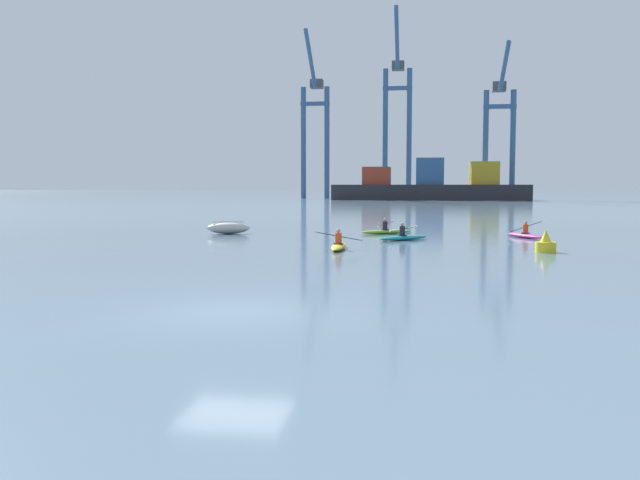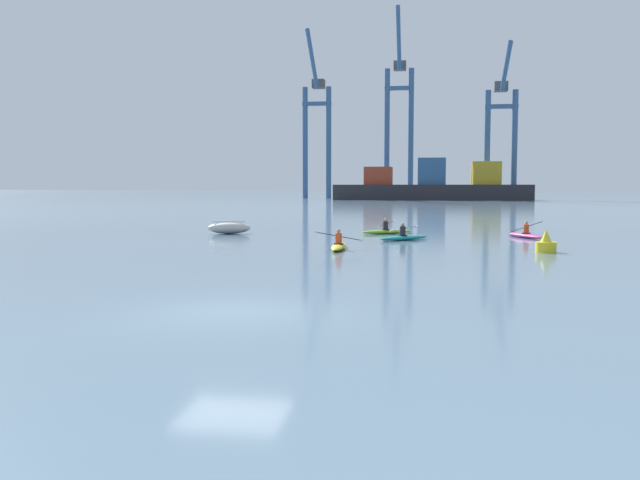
{
  "view_description": "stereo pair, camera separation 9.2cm",
  "coord_description": "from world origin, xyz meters",
  "px_view_note": "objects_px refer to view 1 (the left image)",
  "views": [
    {
      "loc": [
        4.35,
        -15.38,
        2.94
      ],
      "look_at": [
        -0.02,
        13.58,
        0.6
      ],
      "focal_mm": 38.45,
      "sensor_mm": 36.0,
      "label": 1
    },
    {
      "loc": [
        4.44,
        -15.37,
        2.94
      ],
      "look_at": [
        -0.02,
        13.58,
        0.6
      ],
      "focal_mm": 38.45,
      "sensor_mm": 36.0,
      "label": 2
    }
  ],
  "objects_px": {
    "container_barge": "(431,187)",
    "kayak_magenta": "(524,235)",
    "kayak_yellow": "(339,246)",
    "kayak_lime": "(386,231)",
    "channel_buoy": "(546,244)",
    "kayak_teal": "(403,237)",
    "gantry_crane_west_mid": "(397,113)",
    "gantry_crane_east_mid": "(500,124)",
    "capsized_dinghy": "(228,228)",
    "gantry_crane_west": "(315,122)"
  },
  "relations": [
    {
      "from": "container_barge",
      "to": "kayak_magenta",
      "type": "bearing_deg",
      "value": -87.68
    },
    {
      "from": "kayak_yellow",
      "to": "container_barge",
      "type": "bearing_deg",
      "value": 87.27
    },
    {
      "from": "kayak_lime",
      "to": "kayak_magenta",
      "type": "xyz_separation_m",
      "value": [
        7.87,
        -1.98,
        -0.0
      ]
    },
    {
      "from": "channel_buoy",
      "to": "kayak_lime",
      "type": "distance_m",
      "value": 12.89
    },
    {
      "from": "kayak_magenta",
      "to": "container_barge",
      "type": "bearing_deg",
      "value": 92.32
    },
    {
      "from": "channel_buoy",
      "to": "kayak_teal",
      "type": "xyz_separation_m",
      "value": [
        -6.4,
        5.72,
        -0.19
      ]
    },
    {
      "from": "kayak_teal",
      "to": "kayak_lime",
      "type": "bearing_deg",
      "value": 104.02
    },
    {
      "from": "container_barge",
      "to": "channel_buoy",
      "type": "height_order",
      "value": "container_barge"
    },
    {
      "from": "container_barge",
      "to": "gantry_crane_west_mid",
      "type": "relative_size",
      "value": 0.97
    },
    {
      "from": "gantry_crane_east_mid",
      "to": "channel_buoy",
      "type": "distance_m",
      "value": 118.46
    },
    {
      "from": "kayak_lime",
      "to": "kayak_magenta",
      "type": "bearing_deg",
      "value": -14.12
    },
    {
      "from": "container_barge",
      "to": "kayak_teal",
      "type": "distance_m",
      "value": 105.74
    },
    {
      "from": "channel_buoy",
      "to": "kayak_teal",
      "type": "distance_m",
      "value": 8.58
    },
    {
      "from": "channel_buoy",
      "to": "kayak_magenta",
      "type": "distance_m",
      "value": 8.46
    },
    {
      "from": "container_barge",
      "to": "capsized_dinghy",
      "type": "distance_m",
      "value": 103.22
    },
    {
      "from": "gantry_crane_west",
      "to": "gantry_crane_west_mid",
      "type": "height_order",
      "value": "gantry_crane_west_mid"
    },
    {
      "from": "gantry_crane_west_mid",
      "to": "kayak_magenta",
      "type": "xyz_separation_m",
      "value": [
        11.75,
        -118.17,
        -19.21
      ]
    },
    {
      "from": "kayak_yellow",
      "to": "kayak_teal",
      "type": "bearing_deg",
      "value": 64.22
    },
    {
      "from": "gantry_crane_east_mid",
      "to": "channel_buoy",
      "type": "height_order",
      "value": "gantry_crane_east_mid"
    },
    {
      "from": "kayak_lime",
      "to": "channel_buoy",
      "type": "bearing_deg",
      "value": -53.99
    },
    {
      "from": "channel_buoy",
      "to": "kayak_yellow",
      "type": "height_order",
      "value": "channel_buoy"
    },
    {
      "from": "kayak_teal",
      "to": "kayak_yellow",
      "type": "relative_size",
      "value": 0.83
    },
    {
      "from": "container_barge",
      "to": "kayak_yellow",
      "type": "height_order",
      "value": "container_barge"
    },
    {
      "from": "channel_buoy",
      "to": "kayak_lime",
      "type": "bearing_deg",
      "value": 126.01
    },
    {
      "from": "container_barge",
      "to": "kayak_yellow",
      "type": "distance_m",
      "value": 111.63
    },
    {
      "from": "kayak_teal",
      "to": "capsized_dinghy",
      "type": "bearing_deg",
      "value": 162.66
    },
    {
      "from": "container_barge",
      "to": "kayak_teal",
      "type": "bearing_deg",
      "value": -91.36
    },
    {
      "from": "container_barge",
      "to": "gantry_crane_west_mid",
      "type": "distance_m",
      "value": 23.81
    },
    {
      "from": "gantry_crane_west_mid",
      "to": "channel_buoy",
      "type": "distance_m",
      "value": 128.55
    },
    {
      "from": "gantry_crane_west",
      "to": "gantry_crane_west_mid",
      "type": "bearing_deg",
      "value": 4.77
    },
    {
      "from": "kayak_yellow",
      "to": "channel_buoy",
      "type": "bearing_deg",
      "value": 0.5
    },
    {
      "from": "channel_buoy",
      "to": "gantry_crane_west",
      "type": "bearing_deg",
      "value": 103.56
    },
    {
      "from": "kayak_magenta",
      "to": "gantry_crane_west",
      "type": "bearing_deg",
      "value": 104.63
    },
    {
      "from": "capsized_dinghy",
      "to": "channel_buoy",
      "type": "relative_size",
      "value": 2.79
    },
    {
      "from": "gantry_crane_west",
      "to": "kayak_lime",
      "type": "relative_size",
      "value": 11.07
    },
    {
      "from": "capsized_dinghy",
      "to": "kayak_magenta",
      "type": "distance_m",
      "value": 17.39
    },
    {
      "from": "container_barge",
      "to": "kayak_lime",
      "type": "height_order",
      "value": "container_barge"
    },
    {
      "from": "gantry_crane_west",
      "to": "gantry_crane_east_mid",
      "type": "bearing_deg",
      "value": -11.25
    },
    {
      "from": "gantry_crane_west_mid",
      "to": "kayak_magenta",
      "type": "bearing_deg",
      "value": -84.32
    },
    {
      "from": "kayak_lime",
      "to": "kayak_yellow",
      "type": "distance_m",
      "value": 10.63
    },
    {
      "from": "gantry_crane_west",
      "to": "kayak_yellow",
      "type": "relative_size",
      "value": 10.5
    },
    {
      "from": "capsized_dinghy",
      "to": "kayak_magenta",
      "type": "height_order",
      "value": "kayak_magenta"
    },
    {
      "from": "kayak_teal",
      "to": "kayak_yellow",
      "type": "xyz_separation_m",
      "value": [
        -2.8,
        -5.8,
        0.0
      ]
    },
    {
      "from": "channel_buoy",
      "to": "kayak_teal",
      "type": "height_order",
      "value": "channel_buoy"
    },
    {
      "from": "channel_buoy",
      "to": "kayak_magenta",
      "type": "bearing_deg",
      "value": 88.04
    },
    {
      "from": "gantry_crane_west_mid",
      "to": "gantry_crane_east_mid",
      "type": "bearing_deg",
      "value": -23.88
    },
    {
      "from": "capsized_dinghy",
      "to": "kayak_teal",
      "type": "height_order",
      "value": "kayak_teal"
    },
    {
      "from": "capsized_dinghy",
      "to": "kayak_lime",
      "type": "distance_m",
      "value": 9.61
    },
    {
      "from": "container_barge",
      "to": "gantry_crane_west_mid",
      "type": "height_order",
      "value": "gantry_crane_west_mid"
    },
    {
      "from": "capsized_dinghy",
      "to": "kayak_teal",
      "type": "relative_size",
      "value": 0.98
    }
  ]
}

